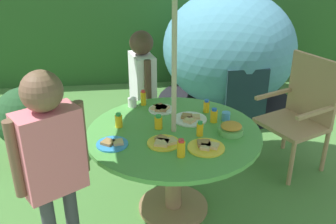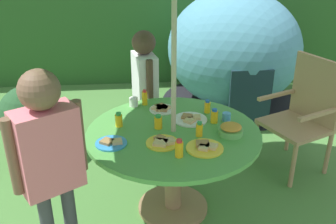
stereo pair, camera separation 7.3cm
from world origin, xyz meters
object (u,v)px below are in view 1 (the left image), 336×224
snack_bowl (231,129)px  plate_near_right (161,109)px  plate_back_edge (190,119)px  juice_bottle_near_left (143,98)px  dome_tent (228,49)px  potted_plant (26,120)px  juice_bottle_center_front (206,106)px  plate_far_left (164,142)px  plate_front_edge (112,144)px  juice_bottle_spot_b (158,122)px  wooden_chair (301,109)px  plate_mid_left (206,147)px  juice_bottle_spot_a (200,129)px  garden_table (174,149)px  cup_near (132,102)px  child_in_pink_shirt (51,152)px  juice_bottle_center_back (214,116)px  child_in_white_shirt (142,80)px  juice_bottle_mid_right (119,121)px  cup_far (226,116)px  juice_bottle_far_right (181,149)px

snack_bowl → plate_near_right: size_ratio=0.85×
plate_back_edge → juice_bottle_near_left: juice_bottle_near_left is taller
dome_tent → potted_plant: (-2.24, -1.15, -0.31)m
juice_bottle_center_front → plate_far_left: bearing=-129.8°
plate_front_edge → juice_bottle_spot_b: (0.33, 0.21, 0.04)m
potted_plant → plate_back_edge: size_ratio=2.76×
wooden_chair → plate_front_edge: 1.82m
wooden_chair → plate_mid_left: bearing=-76.0°
plate_mid_left → juice_bottle_spot_a: juice_bottle_spot_a is taller
plate_front_edge → juice_bottle_spot_b: juice_bottle_spot_b is taller
garden_table → wooden_chair: wooden_chair is taller
dome_tent → plate_mid_left: size_ratio=7.14×
plate_back_edge → juice_bottle_near_left: (-0.34, 0.33, 0.05)m
plate_mid_left → plate_front_edge: same height
dome_tent → cup_near: bearing=-127.3°
child_in_pink_shirt → plate_near_right: (0.72, 0.86, -0.15)m
juice_bottle_center_back → juice_bottle_center_front: bearing=96.2°
plate_mid_left → juice_bottle_center_back: juice_bottle_center_back is taller
plate_mid_left → cup_near: bearing=122.1°
child_in_white_shirt → plate_mid_left: child_in_white_shirt is taller
child_in_pink_shirt → plate_near_right: bearing=17.8°
potted_plant → plate_mid_left: (1.46, -1.21, 0.31)m
juice_bottle_center_front → juice_bottle_spot_a: size_ratio=0.98×
dome_tent → plate_far_left: size_ratio=7.92×
juice_bottle_mid_right → juice_bottle_spot_b: 0.29m
juice_bottle_spot_b → cup_far: juice_bottle_spot_b is taller
plate_far_left → juice_bottle_spot_a: 0.28m
plate_far_left → cup_near: size_ratio=3.03×
wooden_chair → juice_bottle_mid_right: bearing=-98.9°
child_in_white_shirt → plate_far_left: size_ratio=5.52×
wooden_chair → juice_bottle_spot_a: (-1.06, -0.63, 0.19)m
child_in_white_shirt → plate_front_edge: size_ratio=5.75×
snack_bowl → cup_near: 0.88m
garden_table → plate_far_left: bearing=-117.0°
juice_bottle_near_left → cup_near: (-0.09, -0.02, -0.02)m
juice_bottle_near_left → juice_bottle_far_right: size_ratio=1.06×
plate_mid_left → juice_bottle_near_left: size_ratio=1.91×
child_in_white_shirt → juice_bottle_spot_b: size_ratio=11.71×
juice_bottle_near_left → wooden_chair: bearing=1.9°
cup_far → child_in_white_shirt: bearing=130.0°
juice_bottle_center_front → juice_bottle_far_right: bearing=-115.2°
plate_mid_left → juice_bottle_center_front: bearing=78.1°
snack_bowl → child_in_white_shirt: bearing=121.9°
wooden_chair → dome_tent: 1.58m
juice_bottle_far_right → cup_far: 0.64m
potted_plant → cup_near: bearing=-25.3°
juice_bottle_center_front → juice_bottle_spot_a: juice_bottle_spot_a is taller
garden_table → potted_plant: (-1.28, 0.94, -0.14)m
juice_bottle_center_back → juice_bottle_mid_right: juice_bottle_center_back is taller
snack_bowl → juice_bottle_near_left: juice_bottle_near_left is taller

